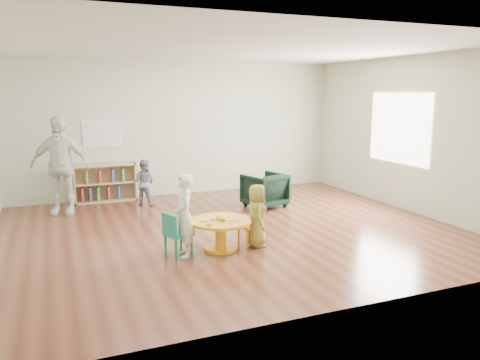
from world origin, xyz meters
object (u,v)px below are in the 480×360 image
(bookshelf, at_px, (104,183))
(child_left, at_px, (184,216))
(activity_table, at_px, (221,229))
(kid_chair_right, at_px, (252,224))
(kid_chair_left, at_px, (176,233))
(adult_caretaker, at_px, (60,166))
(armchair, at_px, (265,190))
(child_right, at_px, (257,215))
(toddler, at_px, (144,182))

(bookshelf, distance_m, child_left, 3.78)
(activity_table, height_order, kid_chair_right, kid_chair_right)
(activity_table, height_order, kid_chair_left, kid_chair_left)
(child_left, height_order, adult_caretaker, adult_caretaker)
(kid_chair_right, height_order, bookshelf, bookshelf)
(kid_chair_left, height_order, adult_caretaker, adult_caretaker)
(bookshelf, relative_size, adult_caretaker, 0.68)
(armchair, bearing_deg, activity_table, 34.73)
(armchair, xyz_separation_m, child_left, (-2.14, -2.08, 0.23))
(armchair, relative_size, adult_caretaker, 0.40)
(kid_chair_left, bearing_deg, bookshelf, 168.49)
(activity_table, bearing_deg, kid_chair_left, 179.70)
(kid_chair_left, xyz_separation_m, armchair, (2.25, 2.02, 0.01))
(armchair, distance_m, child_right, 2.33)
(activity_table, distance_m, toddler, 3.06)
(kid_chair_left, height_order, bookshelf, bookshelf)
(child_right, distance_m, adult_caretaker, 3.91)
(child_right, bearing_deg, bookshelf, 38.26)
(child_right, xyz_separation_m, toddler, (-1.02, 3.05, 0.00))
(bookshelf, relative_size, toddler, 1.34)
(kid_chair_right, height_order, armchair, armchair)
(armchair, relative_size, child_left, 0.64)
(child_left, distance_m, adult_caretaker, 3.33)
(toddler, distance_m, adult_caretaker, 1.56)
(kid_chair_left, xyz_separation_m, adult_caretaker, (-1.34, 2.92, 0.56))
(kid_chair_right, distance_m, bookshelf, 3.95)
(armchair, bearing_deg, child_left, 27.49)
(kid_chair_left, distance_m, toddler, 3.02)
(activity_table, distance_m, adult_caretaker, 3.58)
(kid_chair_left, bearing_deg, activity_table, 70.09)
(kid_chair_right, bearing_deg, kid_chair_left, 84.28)
(kid_chair_left, xyz_separation_m, child_left, (0.11, -0.06, 0.24))
(kid_chair_right, height_order, toddler, toddler)
(child_left, bearing_deg, toddler, -173.96)
(child_right, bearing_deg, armchair, -14.02)
(kid_chair_right, bearing_deg, bookshelf, 15.10)
(bookshelf, distance_m, child_right, 4.07)
(activity_table, xyz_separation_m, kid_chair_right, (0.52, 0.09, -0.00))
(adult_caretaker, bearing_deg, toddler, 20.63)
(child_left, bearing_deg, kid_chair_left, -111.30)
(kid_chair_left, height_order, kid_chair_right, kid_chair_left)
(child_right, distance_m, toddler, 3.22)
(armchair, height_order, child_left, child_left)
(bookshelf, xyz_separation_m, child_left, (0.63, -3.72, 0.19))
(toddler, bearing_deg, armchair, -171.02)
(kid_chair_left, height_order, child_right, child_right)
(kid_chair_left, relative_size, adult_caretaker, 0.33)
(activity_table, relative_size, armchair, 1.20)
(activity_table, distance_m, child_left, 0.59)
(armchair, bearing_deg, child_right, 45.54)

